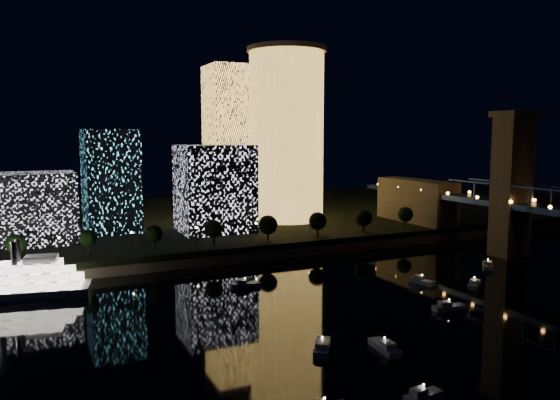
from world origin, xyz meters
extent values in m
plane|color=black|center=(0.00, 0.00, 0.00)|extent=(520.00, 520.00, 0.00)
cube|color=black|center=(0.00, 160.00, 2.50)|extent=(420.00, 160.00, 5.00)
cube|color=#6B5E4C|center=(0.00, 82.00, 1.50)|extent=(420.00, 6.00, 3.00)
cylinder|color=#FFBB51|center=(17.25, 129.26, 41.09)|extent=(32.00, 32.00, 72.18)
cylinder|color=#6B5E4C|center=(17.25, 129.26, 78.18)|extent=(34.00, 34.00, 2.00)
cube|color=#FFBB51|center=(-0.86, 149.14, 38.95)|extent=(21.34, 21.34, 67.90)
cube|color=silver|center=(-20.72, 114.28, 21.58)|extent=(26.95, 22.80, 33.16)
cube|color=#58D2F0|center=(-56.74, 132.52, 24.52)|extent=(19.52, 25.37, 39.03)
cube|color=silver|center=(-82.77, 118.05, 17.08)|extent=(24.16, 21.96, 24.16)
cube|color=#6B5E4C|center=(65.00, 50.00, 24.00)|extent=(11.00, 9.00, 48.00)
cube|color=#6B5E4C|center=(65.00, 50.00, 49.00)|extent=(13.00, 11.00, 2.00)
cube|color=#6B5E4C|center=(65.00, 100.00, 11.50)|extent=(12.00, 40.00, 23.00)
cube|color=navy|center=(60.00, 36.00, 21.50)|extent=(0.50, 0.50, 7.00)
cube|color=navy|center=(60.00, 60.00, 21.50)|extent=(0.50, 0.50, 7.00)
sphere|color=orange|center=(59.50, 45.00, 19.80)|extent=(1.20, 1.20, 1.20)
sphere|color=orange|center=(59.50, 90.00, 19.80)|extent=(1.20, 1.20, 1.20)
cube|color=silver|center=(-83.92, 66.95, 9.71)|extent=(8.94, 7.39, 1.78)
cylinder|color=black|center=(-90.14, 66.18, 11.89)|extent=(1.39, 1.39, 5.94)
cylinder|color=black|center=(-89.35, 70.06, 11.89)|extent=(1.39, 1.39, 5.94)
cube|color=silver|center=(24.94, 25.38, 0.60)|extent=(7.78, 6.80, 1.20)
cube|color=silver|center=(24.00, 24.66, 1.70)|extent=(3.43, 3.30, 1.00)
sphere|color=white|center=(24.94, 25.38, 2.60)|extent=(0.36, 0.36, 0.36)
sphere|color=white|center=(-47.76, -18.10, 2.60)|extent=(0.36, 0.36, 0.36)
cube|color=silver|center=(-32.99, 51.70, 0.60)|extent=(8.41, 3.48, 1.20)
cube|color=silver|center=(-34.21, 51.83, 1.70)|extent=(3.07, 2.42, 1.00)
sphere|color=white|center=(-32.99, 51.70, 2.60)|extent=(0.36, 0.36, 0.36)
cube|color=silver|center=(13.61, 33.82, 0.60)|extent=(4.42, 7.72, 1.20)
cube|color=silver|center=(13.29, 34.88, 1.70)|extent=(2.59, 3.02, 1.00)
sphere|color=white|center=(13.61, 33.82, 2.60)|extent=(0.36, 0.36, 0.36)
cube|color=silver|center=(45.48, 40.35, 0.60)|extent=(8.28, 8.50, 1.20)
cube|color=silver|center=(44.55, 39.37, 1.70)|extent=(3.86, 3.89, 1.00)
sphere|color=white|center=(45.48, 40.35, 2.60)|extent=(0.36, 0.36, 0.36)
cube|color=silver|center=(3.95, 12.29, 0.60)|extent=(8.25, 3.61, 1.20)
cube|color=silver|center=(2.76, 12.45, 1.70)|extent=(3.05, 2.43, 1.00)
sphere|color=white|center=(3.95, 12.29, 2.60)|extent=(0.36, 0.36, 0.36)
cube|color=silver|center=(-31.39, -20.85, 0.60)|extent=(7.09, 2.97, 1.20)
cube|color=silver|center=(-32.41, -20.96, 1.70)|extent=(2.60, 2.05, 1.00)
sphere|color=white|center=(-31.39, -20.85, 2.60)|extent=(0.36, 0.36, 0.36)
cube|color=silver|center=(-35.76, 3.77, 0.60)|extent=(7.29, 8.95, 1.20)
cube|color=silver|center=(-36.50, 2.66, 1.70)|extent=(3.64, 3.86, 1.00)
sphere|color=white|center=(-35.76, 3.77, 2.60)|extent=(0.36, 0.36, 0.36)
cube|color=silver|center=(-24.85, -1.56, 0.60)|extent=(3.78, 8.91, 1.20)
cube|color=silver|center=(-25.00, -2.85, 1.70)|extent=(2.59, 3.27, 1.00)
sphere|color=white|center=(-24.85, -1.56, 2.60)|extent=(0.36, 0.36, 0.36)
cylinder|color=black|center=(-90.00, 88.00, 7.00)|extent=(0.70, 0.70, 4.00)
sphere|color=black|center=(-90.00, 88.00, 10.50)|extent=(5.62, 5.62, 5.62)
cylinder|color=black|center=(-70.00, 88.00, 7.00)|extent=(0.70, 0.70, 4.00)
sphere|color=black|center=(-70.00, 88.00, 10.50)|extent=(5.32, 5.32, 5.32)
cylinder|color=black|center=(-50.00, 88.00, 7.00)|extent=(0.70, 0.70, 4.00)
sphere|color=black|center=(-50.00, 88.00, 10.50)|extent=(5.61, 5.61, 5.61)
cylinder|color=black|center=(-30.00, 88.00, 7.00)|extent=(0.70, 0.70, 4.00)
sphere|color=black|center=(-30.00, 88.00, 10.50)|extent=(6.10, 6.10, 6.10)
cylinder|color=black|center=(-10.00, 88.00, 7.00)|extent=(0.70, 0.70, 4.00)
sphere|color=black|center=(-10.00, 88.00, 10.50)|extent=(6.84, 6.84, 6.84)
cylinder|color=black|center=(10.00, 88.00, 7.00)|extent=(0.70, 0.70, 4.00)
sphere|color=black|center=(10.00, 88.00, 10.50)|extent=(6.63, 6.63, 6.63)
cylinder|color=black|center=(30.00, 88.00, 7.00)|extent=(0.70, 0.70, 4.00)
sphere|color=black|center=(30.00, 88.00, 10.50)|extent=(6.65, 6.65, 6.65)
cylinder|color=black|center=(50.00, 88.00, 7.00)|extent=(0.70, 0.70, 4.00)
sphere|color=black|center=(50.00, 88.00, 10.50)|extent=(5.99, 5.99, 5.99)
cylinder|color=black|center=(-78.00, 94.00, 7.50)|extent=(0.24, 0.24, 5.00)
sphere|color=#FFCC7F|center=(-78.00, 94.00, 10.30)|extent=(0.70, 0.70, 0.70)
cylinder|color=black|center=(-56.00, 94.00, 7.50)|extent=(0.24, 0.24, 5.00)
sphere|color=#FFCC7F|center=(-56.00, 94.00, 10.30)|extent=(0.70, 0.70, 0.70)
cylinder|color=black|center=(-34.00, 94.00, 7.50)|extent=(0.24, 0.24, 5.00)
sphere|color=#FFCC7F|center=(-34.00, 94.00, 10.30)|extent=(0.70, 0.70, 0.70)
cylinder|color=black|center=(-12.00, 94.00, 7.50)|extent=(0.24, 0.24, 5.00)
sphere|color=#FFCC7F|center=(-12.00, 94.00, 10.30)|extent=(0.70, 0.70, 0.70)
cylinder|color=black|center=(10.00, 94.00, 7.50)|extent=(0.24, 0.24, 5.00)
sphere|color=#FFCC7F|center=(10.00, 94.00, 10.30)|extent=(0.70, 0.70, 0.70)
cylinder|color=black|center=(32.00, 94.00, 7.50)|extent=(0.24, 0.24, 5.00)
sphere|color=#FFCC7F|center=(32.00, 94.00, 10.30)|extent=(0.70, 0.70, 0.70)
camera|label=1|loc=(-86.64, -85.28, 41.48)|focal=35.00mm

